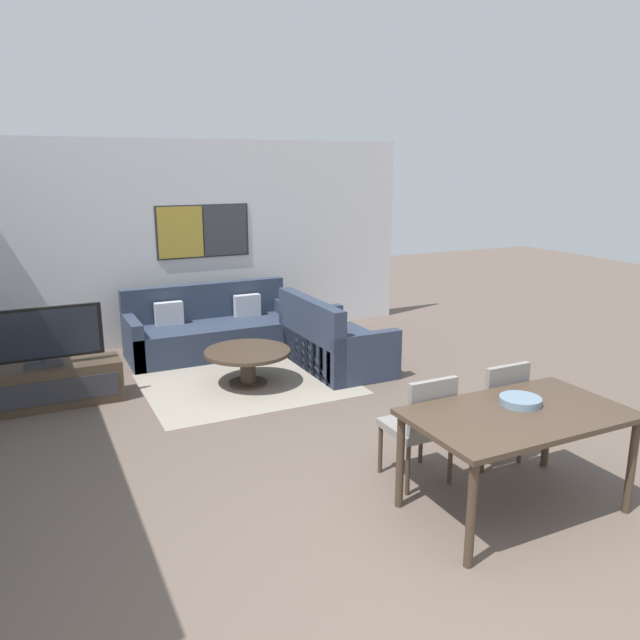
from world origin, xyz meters
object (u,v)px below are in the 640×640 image
(sofa_side, at_px, (330,345))
(dining_chair_centre, at_px, (495,405))
(sofa_main, at_px, (212,331))
(dining_table, at_px, (518,422))
(dining_chair_left, at_px, (422,422))
(fruit_bowl, at_px, (520,400))
(coffee_table, at_px, (248,359))
(television, at_px, (41,337))
(tv_console, at_px, (46,386))

(sofa_side, xyz_separation_m, dining_chair_centre, (0.07, -2.89, 0.23))
(sofa_main, xyz_separation_m, dining_table, (0.84, -4.81, 0.40))
(dining_chair_left, distance_m, fruit_bowl, 0.77)
(sofa_side, height_order, dining_chair_centre, dining_chair_centre)
(coffee_table, xyz_separation_m, dining_table, (0.84, -3.39, 0.38))
(sofa_main, height_order, fruit_bowl, sofa_main)
(television, distance_m, dining_chair_centre, 4.50)
(television, xyz_separation_m, sofa_side, (3.26, -0.13, -0.47))
(sofa_main, bearing_deg, dining_chair_centre, -73.68)
(television, xyz_separation_m, dining_table, (2.95, -3.68, -0.06))
(tv_console, relative_size, television, 1.24)
(dining_table, relative_size, dining_chair_centre, 1.74)
(tv_console, xyz_separation_m, dining_chair_left, (2.58, -3.05, 0.29))
(dining_table, bearing_deg, coffee_table, 103.91)
(tv_console, distance_m, fruit_bowl, 4.74)
(dining_chair_centre, height_order, fruit_bowl, dining_chair_centre)
(dining_table, xyz_separation_m, dining_chair_centre, (0.38, 0.66, -0.17))
(sofa_side, bearing_deg, coffee_table, 97.83)
(sofa_side, relative_size, fruit_bowl, 5.27)
(sofa_side, height_order, fruit_bowl, sofa_side)
(dining_table, distance_m, fruit_bowl, 0.19)
(coffee_table, bearing_deg, dining_table, -76.09)
(television, xyz_separation_m, sofa_main, (2.12, 1.13, -0.47))
(tv_console, bearing_deg, sofa_side, -2.34)
(fruit_bowl, bearing_deg, dining_chair_centre, 64.27)
(dining_chair_left, height_order, fruit_bowl, dining_chair_left)
(television, bearing_deg, tv_console, -90.00)
(sofa_side, bearing_deg, dining_table, 175.10)
(television, relative_size, dining_chair_centre, 1.35)
(dining_chair_left, bearing_deg, sofa_side, 76.87)
(fruit_bowl, bearing_deg, dining_table, -135.53)
(dining_table, distance_m, dining_chair_centre, 0.78)
(sofa_main, bearing_deg, dining_chair_left, -83.67)
(dining_table, distance_m, dining_chair_left, 0.76)
(tv_console, height_order, dining_chair_centre, dining_chair_centre)
(sofa_side, xyz_separation_m, dining_chair_left, (-0.68, -2.91, 0.23))
(dining_table, relative_size, fruit_bowl, 5.18)
(coffee_table, bearing_deg, fruit_bowl, -73.86)
(dining_chair_centre, bearing_deg, sofa_side, 91.42)
(tv_console, height_order, television, television)
(sofa_side, bearing_deg, fruit_bowl, 176.78)
(sofa_main, relative_size, coffee_table, 2.28)
(tv_console, height_order, sofa_side, sofa_side)
(coffee_table, relative_size, dining_table, 0.63)
(coffee_table, bearing_deg, sofa_main, 90.00)
(television, distance_m, sofa_side, 3.29)
(dining_chair_left, bearing_deg, fruit_bowl, -47.16)
(television, relative_size, dining_chair_left, 1.35)
(dining_chair_centre, distance_m, fruit_bowl, 0.67)
(television, height_order, fruit_bowl, television)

